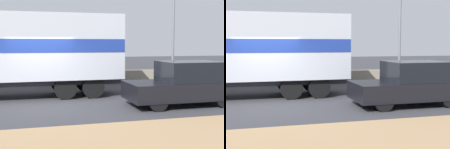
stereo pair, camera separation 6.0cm
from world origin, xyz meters
TOP-DOWN VIEW (x-y plane):
  - ground_plane at (0.00, 0.00)m, footprint 80.00×80.00m
  - stone_wall_backdrop at (0.00, 5.69)m, footprint 60.00×0.35m
  - street_lamp at (7.40, 4.63)m, footprint 0.56×0.28m
  - box_truck at (-0.22, 2.03)m, footprint 7.78×2.41m
  - car_hatchback at (5.05, -1.14)m, footprint 4.05×1.87m

SIDE VIEW (x-z plane):
  - ground_plane at x=0.00m, z-range 0.00..0.00m
  - stone_wall_backdrop at x=0.00m, z-range 0.00..0.72m
  - car_hatchback at x=5.05m, z-range -0.02..1.59m
  - box_truck at x=-0.22m, z-range 0.23..3.69m
  - street_lamp at x=7.40m, z-range 0.56..8.34m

